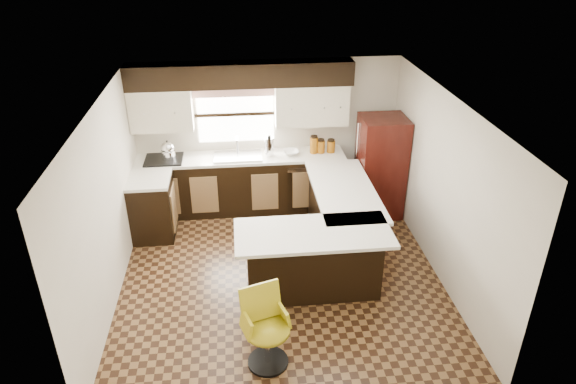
{
  "coord_description": "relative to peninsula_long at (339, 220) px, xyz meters",
  "views": [
    {
      "loc": [
        -0.5,
        -5.59,
        4.22
      ],
      "look_at": [
        0.14,
        0.45,
        1.03
      ],
      "focal_mm": 32.0,
      "sensor_mm": 36.0,
      "label": 1
    }
  ],
  "objects": [
    {
      "name": "wall_front",
      "position": [
        -0.9,
        -2.83,
        0.75
      ],
      "size": [
        4.4,
        0.0,
        4.4
      ],
      "primitive_type": "plane",
      "rotation": [
        -1.57,
        0.0,
        0.0
      ],
      "color": "beige",
      "rests_on": "floor"
    },
    {
      "name": "upper_cab_left",
      "position": [
        -2.52,
        1.4,
        1.27
      ],
      "size": [
        0.94,
        0.35,
        0.64
      ],
      "primitive_type": "cube",
      "color": "beige",
      "rests_on": "wall_back"
    },
    {
      "name": "valance",
      "position": [
        -1.4,
        1.52,
        1.49
      ],
      "size": [
        1.3,
        0.06,
        0.18
      ],
      "primitive_type": "cube",
      "color": "#D19B93",
      "rests_on": "wall_back"
    },
    {
      "name": "percolator",
      "position": [
        -0.9,
        1.28,
        0.64
      ],
      "size": [
        0.14,
        0.14,
        0.3
      ],
      "primitive_type": "cylinder",
      "color": "silver",
      "rests_on": "counter_back"
    },
    {
      "name": "peninsula_return",
      "position": [
        -0.53,
        -0.97,
        0.0
      ],
      "size": [
        1.65,
        0.6,
        0.9
      ],
      "primitive_type": "cube",
      "color": "black",
      "rests_on": "floor"
    },
    {
      "name": "wall_left",
      "position": [
        -3.0,
        -0.62,
        0.75
      ],
      "size": [
        0.0,
        4.4,
        4.4
      ],
      "primitive_type": "plane",
      "rotation": [
        1.57,
        0.0,
        1.57
      ],
      "color": "beige",
      "rests_on": "floor"
    },
    {
      "name": "upper_cab_right",
      "position": [
        -0.22,
        1.4,
        1.27
      ],
      "size": [
        1.14,
        0.35,
        0.64
      ],
      "primitive_type": "cube",
      "color": "beige",
      "rests_on": "wall_back"
    },
    {
      "name": "cooktop",
      "position": [
        -2.55,
        1.25,
        0.51
      ],
      "size": [
        0.58,
        0.5,
        0.02
      ],
      "primitive_type": "cube",
      "color": "black",
      "rests_on": "counter_back"
    },
    {
      "name": "base_cab_left",
      "position": [
        -2.7,
        0.62,
        0.0
      ],
      "size": [
        0.6,
        0.7,
        0.9
      ],
      "primitive_type": "cube",
      "color": "black",
      "rests_on": "floor"
    },
    {
      "name": "peninsula_long",
      "position": [
        0.0,
        0.0,
        0.0
      ],
      "size": [
        0.6,
        1.95,
        0.9
      ],
      "primitive_type": "cube",
      "color": "black",
      "rests_on": "floor"
    },
    {
      "name": "canister_med",
      "position": [
        -0.07,
        1.3,
        0.59
      ],
      "size": [
        0.13,
        0.13,
        0.2
      ],
      "primitive_type": "cylinder",
      "color": "#94530C",
      "rests_on": "counter_back"
    },
    {
      "name": "counter_left",
      "position": [
        -2.7,
        0.62,
        0.47
      ],
      "size": [
        0.6,
        0.7,
        0.04
      ],
      "primitive_type": "cube",
      "color": "silver",
      "rests_on": "base_cab_left"
    },
    {
      "name": "refrigerator",
      "position": [
        0.83,
        0.94,
        0.36
      ],
      "size": [
        0.69,
        0.67,
        1.62
      ],
      "primitive_type": "cube",
      "color": "#350D08",
      "rests_on": "floor"
    },
    {
      "name": "wall_back",
      "position": [
        -0.9,
        1.58,
        0.75
      ],
      "size": [
        4.4,
        0.0,
        4.4
      ],
      "primitive_type": "plane",
      "rotation": [
        1.57,
        0.0,
        0.0
      ],
      "color": "beige",
      "rests_on": "floor"
    },
    {
      "name": "sink",
      "position": [
        -1.4,
        1.25,
        0.51
      ],
      "size": [
        0.75,
        0.45,
        0.03
      ],
      "primitive_type": "cube",
      "color": "#B2B2B7",
      "rests_on": "counter_back"
    },
    {
      "name": "mixing_bowl",
      "position": [
        -0.55,
        1.28,
        0.53
      ],
      "size": [
        0.27,
        0.27,
        0.06
      ],
      "primitive_type": "imported",
      "rotation": [
        0.0,
        0.0,
        0.07
      ],
      "color": "white",
      "rests_on": "counter_back"
    },
    {
      "name": "window_pane",
      "position": [
        -1.4,
        1.56,
        1.1
      ],
      "size": [
        1.2,
        0.02,
        0.9
      ],
      "primitive_type": "cube",
      "color": "white",
      "rests_on": "wall_back"
    },
    {
      "name": "counter_back",
      "position": [
        -1.35,
        1.28,
        0.47
      ],
      "size": [
        3.3,
        0.6,
        0.04
      ],
      "primitive_type": "cube",
      "color": "silver",
      "rests_on": "base_cab_back"
    },
    {
      "name": "base_cab_back",
      "position": [
        -1.35,
        1.28,
        0.0
      ],
      "size": [
        3.3,
        0.6,
        0.9
      ],
      "primitive_type": "cube",
      "color": "black",
      "rests_on": "floor"
    },
    {
      "name": "counter_pen_return",
      "position": [
        -0.55,
        -1.06,
        0.47
      ],
      "size": [
        1.89,
        0.84,
        0.04
      ],
      "primitive_type": "cube",
      "color": "silver",
      "rests_on": "peninsula_return"
    },
    {
      "name": "wall_right",
      "position": [
        1.2,
        -0.62,
        0.75
      ],
      "size": [
        0.0,
        4.4,
        4.4
      ],
      "primitive_type": "plane",
      "rotation": [
        1.57,
        0.0,
        -1.57
      ],
      "color": "beige",
      "rests_on": "floor"
    },
    {
      "name": "bar_chair",
      "position": [
        -1.19,
        -2.15,
        0.0
      ],
      "size": [
        0.61,
        0.61,
        0.9
      ],
      "primitive_type": null,
      "rotation": [
        0.0,
        0.0,
        0.31
      ],
      "color": "#B3A316",
      "rests_on": "floor"
    },
    {
      "name": "canister_small",
      "position": [
        0.1,
        1.3,
        0.59
      ],
      "size": [
        0.13,
        0.13,
        0.19
      ],
      "primitive_type": "cylinder",
      "color": "#94530C",
      "rests_on": "counter_back"
    },
    {
      "name": "dishwasher",
      "position": [
        -0.35,
        0.99,
        -0.02
      ],
      "size": [
        0.58,
        0.03,
        0.78
      ],
      "primitive_type": "cube",
      "color": "black",
      "rests_on": "floor"
    },
    {
      "name": "kettle",
      "position": [
        -2.47,
        1.26,
        0.67
      ],
      "size": [
        0.22,
        0.22,
        0.3
      ],
      "primitive_type": null,
      "color": "silver",
      "rests_on": "cooktop"
    },
    {
      "name": "counter_pen_long",
      "position": [
        0.05,
        0.0,
        0.47
      ],
      "size": [
        0.84,
        1.95,
        0.04
      ],
      "primitive_type": "cube",
      "color": "silver",
      "rests_on": "peninsula_long"
    },
    {
      "name": "floor",
      "position": [
        -0.9,
        -0.62,
        -0.45
      ],
      "size": [
        4.4,
        4.4,
        0.0
      ],
      "primitive_type": "plane",
      "color": "#49301A",
      "rests_on": "ground"
    },
    {
      "name": "ceiling",
      "position": [
        -0.9,
        -0.62,
        1.95
      ],
      "size": [
        4.4,
        4.4,
        0.0
      ],
      "primitive_type": "plane",
      "rotation": [
        3.14,
        0.0,
        0.0
      ],
      "color": "silver",
      "rests_on": "wall_back"
    },
    {
      "name": "soffit",
      "position": [
        -1.3,
        1.4,
        1.77
      ],
      "size": [
        3.4,
        0.35,
        0.36
      ],
      "primitive_type": "cube",
      "color": "black",
      "rests_on": "wall_back"
    },
    {
      "name": "canister_large",
      "position": [
        -0.18,
        1.3,
        0.63
      ],
      "size": [
        0.13,
        0.13,
        0.26
      ],
      "primitive_type": "cylinder",
      "color": "#94530C",
      "rests_on": "counter_back"
    }
  ]
}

